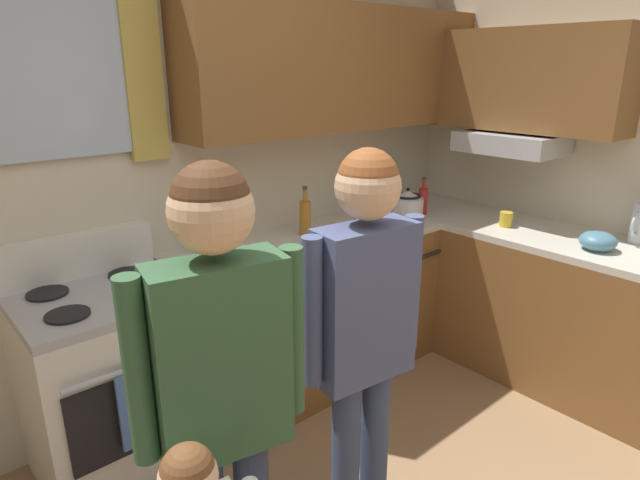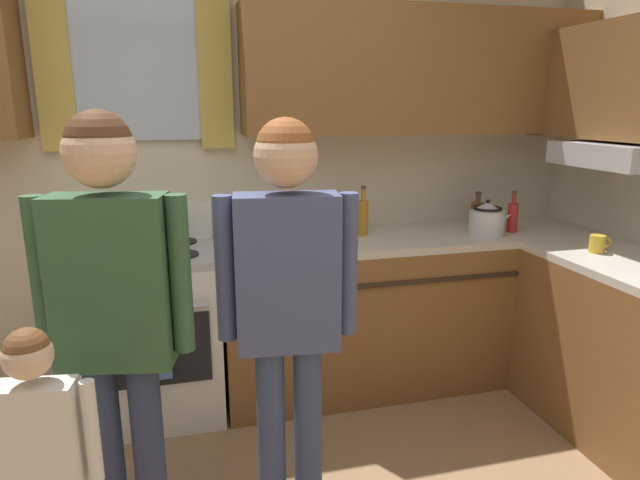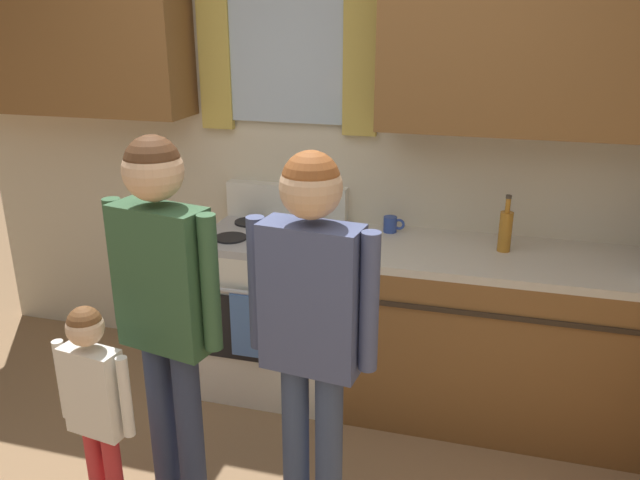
# 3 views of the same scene
# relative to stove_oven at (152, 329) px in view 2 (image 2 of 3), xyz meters

# --- Properties ---
(back_wall_unit) EXTENTS (4.60, 0.42, 2.60)m
(back_wall_unit) POSITION_rel_stove_oven_xyz_m (0.34, 0.27, 1.04)
(back_wall_unit) COLOR beige
(back_wall_unit) RESTS_ON ground
(kitchen_counter_run) EXTENTS (2.24, 1.93, 0.90)m
(kitchen_counter_run) POSITION_rel_stove_oven_xyz_m (1.79, -0.36, -0.02)
(kitchen_counter_run) COLOR brown
(kitchen_counter_run) RESTS_ON ground
(stove_oven) EXTENTS (0.70, 0.67, 1.10)m
(stove_oven) POSITION_rel_stove_oven_xyz_m (0.00, 0.00, 0.00)
(stove_oven) COLOR silver
(stove_oven) RESTS_ON ground
(bottle_sauce_red) EXTENTS (0.06, 0.06, 0.25)m
(bottle_sauce_red) POSITION_rel_stove_oven_xyz_m (2.08, -0.09, 0.53)
(bottle_sauce_red) COLOR red
(bottle_sauce_red) RESTS_ON kitchen_counter_run
(bottle_squat_brown) EXTENTS (0.08, 0.08, 0.21)m
(bottle_squat_brown) POSITION_rel_stove_oven_xyz_m (1.99, 0.16, 0.51)
(bottle_squat_brown) COLOR brown
(bottle_squat_brown) RESTS_ON kitchen_counter_run
(bottle_oil_amber) EXTENTS (0.06, 0.06, 0.29)m
(bottle_oil_amber) POSITION_rel_stove_oven_xyz_m (1.20, 0.06, 0.54)
(bottle_oil_amber) COLOR #B27223
(bottle_oil_amber) RESTS_ON kitchen_counter_run
(mug_cobalt_blue) EXTENTS (0.11, 0.07, 0.08)m
(mug_cobalt_blue) POSITION_rel_stove_oven_xyz_m (0.61, 0.19, 0.48)
(mug_cobalt_blue) COLOR #2D479E
(mug_cobalt_blue) RESTS_ON kitchen_counter_run
(mug_mustard_yellow) EXTENTS (0.12, 0.08, 0.09)m
(mug_mustard_yellow) POSITION_rel_stove_oven_xyz_m (2.23, -0.61, 0.48)
(mug_mustard_yellow) COLOR gold
(mug_mustard_yellow) RESTS_ON kitchen_counter_run
(stovetop_kettle) EXTENTS (0.27, 0.20, 0.21)m
(stovetop_kettle) POSITION_rel_stove_oven_xyz_m (1.89, -0.11, 0.53)
(stovetop_kettle) COLOR silver
(stovetop_kettle) RESTS_ON kitchen_counter_run
(adult_holding_child) EXTENTS (0.49, 0.22, 1.62)m
(adult_holding_child) POSITION_rel_stove_oven_xyz_m (-0.04, -1.08, 0.55)
(adult_holding_child) COLOR #2D3856
(adult_holding_child) RESTS_ON ground
(adult_in_plaid) EXTENTS (0.49, 0.22, 1.59)m
(adult_in_plaid) POSITION_rel_stove_oven_xyz_m (0.53, -1.06, 0.53)
(adult_in_plaid) COLOR #38476B
(adult_in_plaid) RESTS_ON ground
(small_child) EXTENTS (0.34, 0.14, 1.03)m
(small_child) POSITION_rel_stove_oven_xyz_m (-0.25, -1.28, 0.18)
(small_child) COLOR red
(small_child) RESTS_ON ground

